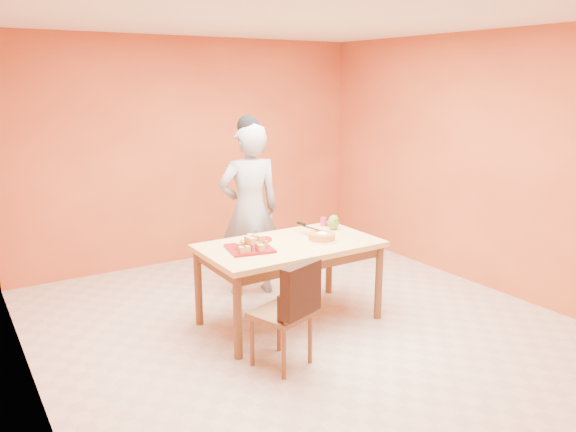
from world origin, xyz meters
TOP-DOWN VIEW (x-y plane):
  - floor at (0.00, 0.00)m, footprint 5.00×5.00m
  - ceiling at (0.00, 0.00)m, footprint 5.00×5.00m
  - wall_back at (0.00, 2.50)m, footprint 4.50×0.00m
  - wall_left at (-2.25, 0.00)m, footprint 0.00×5.00m
  - wall_right at (2.25, 0.00)m, footprint 0.00×5.00m
  - dining_table at (-0.05, 0.22)m, footprint 1.60×0.90m
  - dining_chair at (-0.55, -0.46)m, footprint 0.52×0.58m
  - pastry_pile at (-0.45, 0.24)m, footprint 0.33×0.33m
  - person at (-0.01, 1.05)m, footprint 0.71×0.53m
  - pastry_platter at (-0.45, 0.24)m, footprint 0.43×0.43m
  - red_dinner_plate at (-0.23, 0.44)m, footprint 0.25×0.25m
  - white_cake_plate at (0.24, 0.13)m, footprint 0.31×0.31m
  - sponge_cake at (0.24, 0.13)m, footprint 0.25×0.25m
  - cake_server at (0.25, 0.31)m, footprint 0.08×0.24m
  - egg_ornament at (0.57, 0.38)m, footprint 0.15×0.13m
  - magenta_glass at (0.57, 0.55)m, footprint 0.07×0.07m
  - checker_tin at (0.63, 0.51)m, footprint 0.10×0.10m

SIDE VIEW (x-z plane):
  - floor at x=0.00m, z-range 0.00..0.00m
  - dining_chair at x=-0.55m, z-range 0.02..0.89m
  - dining_table at x=-0.05m, z-range 0.29..1.05m
  - white_cake_plate at x=0.24m, z-range 0.76..0.77m
  - red_dinner_plate at x=-0.23m, z-range 0.76..0.77m
  - pastry_platter at x=-0.45m, z-range 0.76..0.78m
  - checker_tin at x=0.63m, z-range 0.76..0.79m
  - sponge_cake at x=0.24m, z-range 0.77..0.83m
  - magenta_glass at x=0.57m, z-range 0.76..0.85m
  - egg_ornament at x=0.57m, z-range 0.76..0.91m
  - cake_server at x=0.25m, z-range 0.83..0.84m
  - pastry_pile at x=-0.45m, z-range 0.78..0.89m
  - person at x=-0.01m, z-range 0.00..1.78m
  - wall_back at x=0.00m, z-range -0.90..3.60m
  - wall_left at x=-2.25m, z-range -1.15..3.85m
  - wall_right at x=2.25m, z-range -1.15..3.85m
  - ceiling at x=0.00m, z-range 2.70..2.70m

